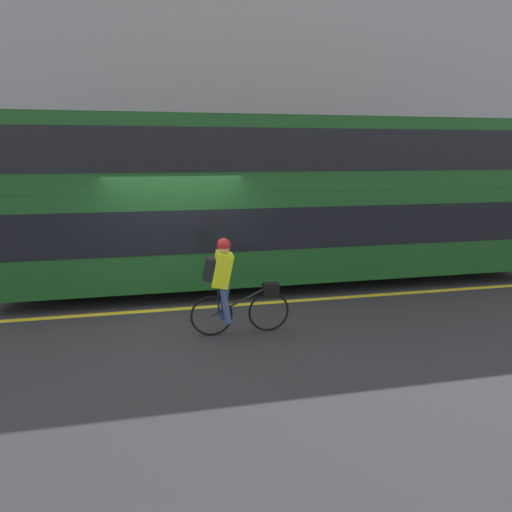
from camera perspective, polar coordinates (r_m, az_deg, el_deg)
ground_plane at (r=7.87m, az=-10.80°, el=-7.44°), size 80.00×80.00×0.00m
road_center_line at (r=7.87m, az=-10.80°, el=-7.42°), size 50.00×0.14×0.01m
sidewalk_curb at (r=12.29m, az=-10.95°, el=0.85°), size 60.00×1.89×0.12m
building_facade at (r=13.14m, az=-11.93°, el=20.79°), size 60.00×0.30×8.82m
bus at (r=9.03m, az=3.93°, el=8.75°), size 11.69×2.53×3.60m
cyclist_on_bike at (r=6.42m, az=-3.79°, el=-3.97°), size 1.64×0.32×1.63m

